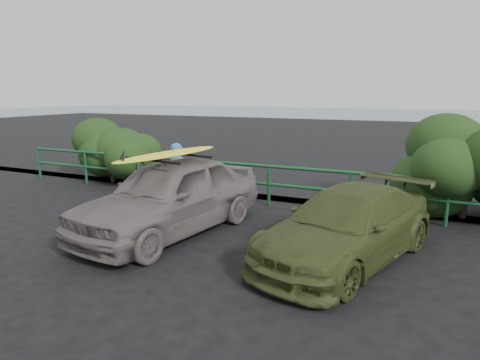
% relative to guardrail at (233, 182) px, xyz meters
% --- Properties ---
extents(ground, '(80.00, 80.00, 0.00)m').
position_rel_guardrail_xyz_m(ground, '(0.00, -5.00, -0.52)').
color(ground, black).
extents(ocean, '(200.00, 200.00, 0.00)m').
position_rel_guardrail_xyz_m(ocean, '(0.00, 55.00, -0.52)').
color(ocean, slate).
rests_on(ocean, ground).
extents(guardrail, '(14.00, 0.08, 1.04)m').
position_rel_guardrail_xyz_m(guardrail, '(0.00, 0.00, 0.00)').
color(guardrail, '#164D27').
rests_on(guardrail, ground).
extents(shrub_left, '(3.20, 2.40, 2.17)m').
position_rel_guardrail_xyz_m(shrub_left, '(-4.80, 0.40, 0.56)').
color(shrub_left, '#1E3A15').
rests_on(shrub_left, ground).
extents(shrub_right, '(3.20, 2.40, 2.08)m').
position_rel_guardrail_xyz_m(shrub_right, '(5.00, 0.50, 0.52)').
color(shrub_right, '#1E3A15').
rests_on(shrub_right, ground).
extents(sedan, '(2.41, 4.65, 1.51)m').
position_rel_guardrail_xyz_m(sedan, '(-0.05, -2.75, 0.24)').
color(sedan, '#6A615F').
rests_on(sedan, ground).
extents(olive_vehicle, '(2.84, 4.45, 1.20)m').
position_rel_guardrail_xyz_m(olive_vehicle, '(3.46, -2.73, 0.08)').
color(olive_vehicle, '#3C461F').
rests_on(olive_vehicle, ground).
extents(man, '(0.66, 0.52, 1.60)m').
position_rel_guardrail_xyz_m(man, '(-0.93, -1.11, 0.28)').
color(man, '#3D6BB8').
rests_on(man, ground).
extents(roof_rack, '(1.50, 1.15, 0.05)m').
position_rel_guardrail_xyz_m(roof_rack, '(-0.05, -2.75, 1.02)').
color(roof_rack, black).
rests_on(roof_rack, sedan).
extents(surfboard, '(0.98, 2.87, 0.08)m').
position_rel_guardrail_xyz_m(surfboard, '(-0.05, -2.75, 1.08)').
color(surfboard, '#FCF31A').
rests_on(surfboard, roof_rack).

